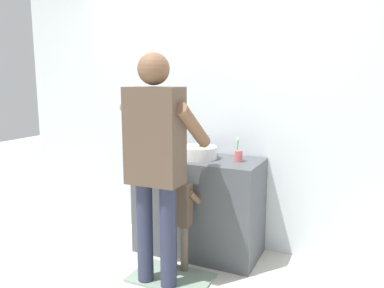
# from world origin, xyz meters

# --- Properties ---
(ground_plane) EXTENTS (14.00, 14.00, 0.00)m
(ground_plane) POSITION_xyz_m (0.00, 0.00, 0.00)
(ground_plane) COLOR silver
(back_wall) EXTENTS (4.40, 0.08, 2.70)m
(back_wall) POSITION_xyz_m (0.00, 0.62, 1.35)
(back_wall) COLOR silver
(back_wall) RESTS_ON ground
(vanity_cabinet) EXTENTS (1.11, 0.54, 0.88)m
(vanity_cabinet) POSITION_xyz_m (0.00, 0.30, 0.44)
(vanity_cabinet) COLOR #4C5156
(vanity_cabinet) RESTS_ON ground
(sink_basin) EXTENTS (0.33, 0.33, 0.11)m
(sink_basin) POSITION_xyz_m (0.00, 0.28, 0.94)
(sink_basin) COLOR white
(sink_basin) RESTS_ON vanity_cabinet
(faucet) EXTENTS (0.18, 0.14, 0.18)m
(faucet) POSITION_xyz_m (0.00, 0.48, 0.96)
(faucet) COLOR #B7BABF
(faucet) RESTS_ON vanity_cabinet
(toothbrush_cup) EXTENTS (0.07, 0.07, 0.21)m
(toothbrush_cup) POSITION_xyz_m (0.36, 0.32, 0.93)
(toothbrush_cup) COLOR #D86666
(toothbrush_cup) RESTS_ON vanity_cabinet
(soap_bottle) EXTENTS (0.06, 0.06, 0.17)m
(soap_bottle) POSITION_xyz_m (-0.33, 0.28, 0.95)
(soap_bottle) COLOR #B27FC6
(soap_bottle) RESTS_ON vanity_cabinet
(bath_mat) EXTENTS (0.64, 0.40, 0.02)m
(bath_mat) POSITION_xyz_m (0.00, -0.25, 0.01)
(bath_mat) COLOR gray
(bath_mat) RESTS_ON ground
(child_toddler) EXTENTS (0.27, 0.27, 0.89)m
(child_toddler) POSITION_xyz_m (0.00, -0.10, 0.53)
(child_toddler) COLOR #6B5B4C
(child_toddler) RESTS_ON ground
(adult_parent) EXTENTS (0.55, 0.57, 1.76)m
(adult_parent) POSITION_xyz_m (-0.06, -0.35, 1.06)
(adult_parent) COLOR #2D334C
(adult_parent) RESTS_ON ground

